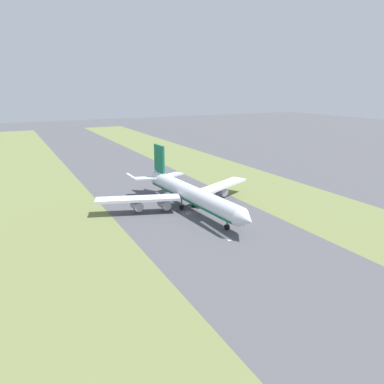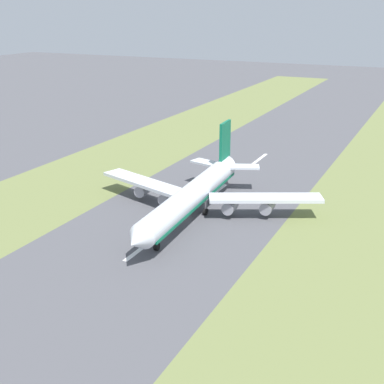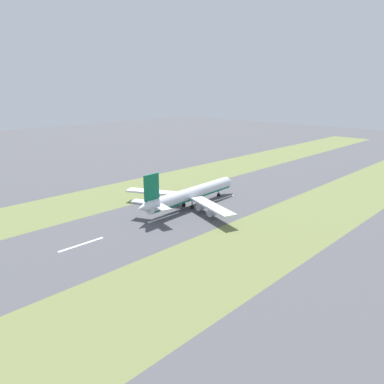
# 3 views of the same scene
# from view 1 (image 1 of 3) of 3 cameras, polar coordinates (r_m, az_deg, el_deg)

# --- Properties ---
(ground_plane) EXTENTS (800.00, 800.00, 0.00)m
(ground_plane) POSITION_cam_1_polar(r_m,az_deg,el_deg) (131.33, -0.53, -3.25)
(ground_plane) COLOR #4C4C51
(grass_median_west) EXTENTS (40.00, 600.00, 0.01)m
(grass_median_west) POSITION_cam_1_polar(r_m,az_deg,el_deg) (155.76, 14.45, -0.68)
(grass_median_west) COLOR olive
(grass_median_west) RESTS_ON ground
(grass_median_east) EXTENTS (40.00, 600.00, 0.01)m
(grass_median_east) POSITION_cam_1_polar(r_m,az_deg,el_deg) (119.52, -20.33, -6.26)
(grass_median_east) COLOR olive
(grass_median_east) RESTS_ON ground
(centreline_dash_near) EXTENTS (1.20, 18.00, 0.01)m
(centreline_dash_near) POSITION_cam_1_polar(r_m,az_deg,el_deg) (186.49, -9.05, 2.33)
(centreline_dash_near) COLOR silver
(centreline_dash_near) RESTS_ON ground
(centreline_dash_mid) EXTENTS (1.20, 18.00, 0.01)m
(centreline_dash_mid) POSITION_cam_1_polar(r_m,az_deg,el_deg) (150.18, -4.24, -0.82)
(centreline_dash_mid) COLOR silver
(centreline_dash_mid) RESTS_ON ground
(centreline_dash_far) EXTENTS (1.20, 18.00, 0.01)m
(centreline_dash_far) POSITION_cam_1_polar(r_m,az_deg,el_deg) (116.31, 3.51, -5.86)
(centreline_dash_far) COLOR silver
(centreline_dash_far) RESTS_ON ground
(airplane_main_jet) EXTENTS (64.01, 67.21, 20.20)m
(airplane_main_jet) POSITION_cam_1_polar(r_m,az_deg,el_deg) (133.55, -0.42, -0.21)
(airplane_main_jet) COLOR silver
(airplane_main_jet) RESTS_ON ground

